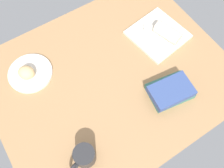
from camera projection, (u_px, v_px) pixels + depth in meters
dining_table at (111, 78)px, 115.85cm from camera, size 110.00×90.00×4.00cm
round_plate at (30, 73)px, 113.91cm from camera, size 20.74×20.74×1.40cm
scone_pastry at (26, 73)px, 109.80cm from camera, size 9.92×10.05×6.00cm
square_plate at (158, 34)px, 123.52cm from camera, size 28.40×28.40×1.60cm
sauce_cup at (148, 28)px, 122.80cm from camera, size 4.86×4.86×2.14cm
breakfast_wrap at (168, 33)px, 119.08cm from camera, size 9.95×14.59×6.39cm
book_stack at (170, 91)px, 106.97cm from camera, size 21.11×16.65×6.86cm
coffee_mug at (84, 157)px, 93.44cm from camera, size 13.14×8.49×9.12cm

